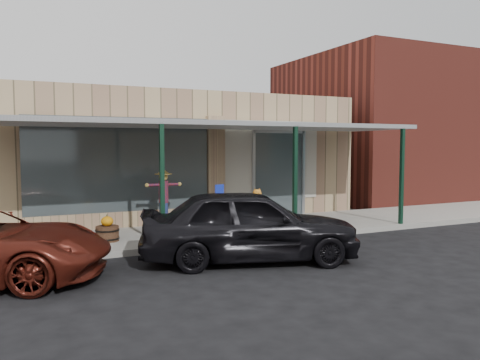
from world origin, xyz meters
name	(u,v)px	position (x,y,z in m)	size (l,w,h in m)	color
ground	(274,265)	(0.00, 0.00, 0.00)	(120.00, 120.00, 0.00)	black
sidewalk	(212,232)	(0.00, 3.60, 0.07)	(40.00, 3.20, 0.15)	gray
storefront	(166,156)	(0.00, 8.16, 2.09)	(12.00, 6.25, 4.20)	tan
awning	(212,127)	(0.00, 3.56, 3.01)	(12.00, 3.00, 3.04)	slate
block_buildings_near	(208,114)	(2.01, 9.20, 3.77)	(61.00, 8.00, 8.00)	maroon
barrel_scarecrow	(164,209)	(-1.24, 4.09, 0.72)	(1.03, 0.75, 1.70)	#4B2E1E
barrel_pumpkin	(107,232)	(-2.91, 3.19, 0.38)	(0.56, 0.56, 0.66)	#4B2E1E
handicap_sign	(220,204)	(-0.26, 2.40, 1.03)	(0.27, 0.11, 1.36)	gray
parked_sedan	(249,225)	(-0.34, 0.50, 0.79)	(4.98, 3.11, 1.58)	black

